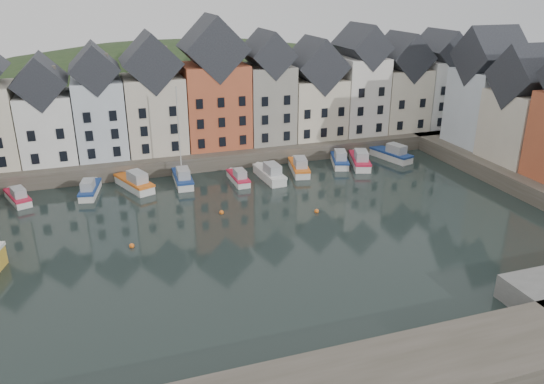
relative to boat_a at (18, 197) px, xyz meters
name	(u,v)px	position (x,y,z in m)	size (l,w,h in m)	color
ground	(280,240)	(25.42, -18.62, -0.63)	(260.00, 260.00, 0.00)	black
far_quay	(213,147)	(25.42, 11.38, 0.37)	(90.00, 16.00, 2.00)	#4A4538
hillside	(189,201)	(25.44, 37.38, -18.59)	(153.60, 70.40, 64.00)	#22361B
far_terrace	(236,95)	(28.63, 9.38, 8.24)	(72.37, 8.16, 17.78)	beige
right_terrace	(529,108)	(61.42, -10.54, 8.28)	(8.30, 24.25, 16.36)	silver
mooring_buoys	(227,222)	(21.42, -13.28, -0.48)	(20.50, 5.50, 0.50)	orange
boat_a	(18,197)	(0.00, 0.00, 0.00)	(3.56, 5.80, 2.13)	silver
boat_b	(90,190)	(7.86, -0.22, 0.03)	(2.87, 6.07, 2.24)	silver
boat_c	(135,183)	(13.15, 0.08, 0.15)	(4.54, 7.15, 2.63)	silver
boat_d	(183,178)	(18.99, -0.06, 0.17)	(2.23, 6.50, 12.31)	silver
boat_e	(239,178)	(25.76, -1.78, -0.02)	(1.85, 5.45, 2.07)	silver
boat_f	(270,174)	(29.83, -2.10, 0.14)	(2.59, 6.87, 2.59)	silver
boat_g	(299,167)	(34.40, -0.69, 0.11)	(3.28, 6.76, 2.49)	silver
boat_h	(339,160)	(40.88, 0.59, 0.09)	(3.84, 6.64, 2.43)	silver
boat_i	(360,160)	(43.30, -0.82, 0.15)	(4.20, 7.21, 2.64)	silver
boat_j	(392,154)	(48.95, 0.35, 0.14)	(3.89, 7.13, 2.62)	silver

